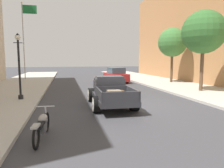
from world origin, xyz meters
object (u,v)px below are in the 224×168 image
object	(u,v)px
hotrod_truck_gunmetal	(110,91)
street_lamp_near	(19,61)
street_tree_second	(172,43)
motorcycle_parked	(42,125)
street_tree_nearest	(204,32)
flagpole	(25,33)
car_background_red	(116,75)

from	to	relation	value
hotrod_truck_gunmetal	street_lamp_near	distance (m)	5.61
street_tree_second	motorcycle_parked	bearing A→B (deg)	-131.57
hotrod_truck_gunmetal	street_tree_second	distance (m)	12.87
motorcycle_parked	street_lamp_near	size ratio (longest dim) A/B	0.55
street_tree_nearest	street_lamp_near	bearing A→B (deg)	-177.26
flagpole	street_tree_nearest	bearing A→B (deg)	-42.52
motorcycle_parked	street_tree_second	world-z (taller)	street_tree_second
car_background_red	flagpole	xyz separation A→B (m)	(-10.05, 4.90, 5.00)
motorcycle_parked	street_tree_second	xyz separation A→B (m)	(11.73, 13.23, 3.84)
street_tree_nearest	street_tree_second	xyz separation A→B (m)	(0.97, 6.19, -0.21)
street_tree_nearest	street_tree_second	size ratio (longest dim) A/B	1.05
street_lamp_near	street_tree_nearest	size ratio (longest dim) A/B	0.65
motorcycle_parked	street_tree_second	bearing A→B (deg)	48.43
flagpole	street_tree_nearest	distance (m)	19.84
street_tree_nearest	motorcycle_parked	bearing A→B (deg)	-146.81
hotrod_truck_gunmetal	car_background_red	size ratio (longest dim) A/B	1.13
flagpole	hotrod_truck_gunmetal	bearing A→B (deg)	-66.67
car_background_red	hotrod_truck_gunmetal	bearing A→B (deg)	-105.70
car_background_red	street_lamp_near	world-z (taller)	street_lamp_near
motorcycle_parked	flagpole	size ratio (longest dim) A/B	0.23
street_lamp_near	flagpole	xyz separation A→B (m)	(-1.97, 13.99, 3.39)
hotrod_truck_gunmetal	street_tree_nearest	world-z (taller)	street_tree_nearest
street_tree_nearest	street_tree_second	bearing A→B (deg)	81.05
flagpole	street_tree_second	distance (m)	17.21
flagpole	motorcycle_parked	bearing A→B (deg)	-79.37
flagpole	street_tree_nearest	xyz separation A→B (m)	(14.59, -13.38, -1.28)
motorcycle_parked	car_background_red	distance (m)	16.72
hotrod_truck_gunmetal	motorcycle_parked	distance (m)	5.36
street_lamp_near	street_tree_second	bearing A→B (deg)	26.56
car_background_red	street_tree_second	distance (m)	6.93
motorcycle_parked	hotrod_truck_gunmetal	bearing A→B (deg)	54.77
car_background_red	street_lamp_near	xyz separation A→B (m)	(-8.08, -9.08, 1.62)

